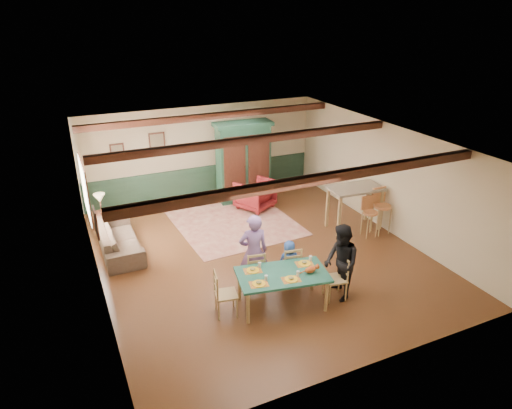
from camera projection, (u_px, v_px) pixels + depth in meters
name	position (u px, v px, depth m)	size (l,w,h in m)	color
floor	(259.00, 253.00, 10.61)	(8.00, 8.00, 0.00)	#492614
wall_back	(202.00, 152.00, 13.41)	(7.00, 0.02, 2.70)	beige
wall_left	(94.00, 229.00, 8.74)	(0.02, 8.00, 2.70)	beige
wall_right	(386.00, 177.00, 11.41)	(0.02, 8.00, 2.70)	beige
ceiling	(259.00, 141.00, 9.53)	(7.00, 8.00, 0.02)	white
wainscot_back	(204.00, 181.00, 13.75)	(6.95, 0.03, 0.90)	#1D3627
ceiling_beam_front	(317.00, 179.00, 7.65)	(6.95, 0.16, 0.16)	black
ceiling_beam_mid	(251.00, 140.00, 9.90)	(6.95, 0.16, 0.16)	black
ceiling_beam_back	(212.00, 116.00, 12.07)	(6.95, 0.16, 0.16)	black
window_left	(85.00, 190.00, 10.09)	(0.06, 1.60, 1.30)	white
picture_left_wall	(96.00, 223.00, 8.09)	(0.04, 0.42, 0.52)	gray
picture_back_a	(157.00, 142.00, 12.71)	(0.45, 0.04, 0.55)	gray
picture_back_b	(117.00, 152.00, 12.35)	(0.38, 0.04, 0.48)	gray
dining_table	(282.00, 290.00, 8.63)	(1.68, 0.94, 0.70)	#1A5443
dining_chair_far_left	(254.00, 270.00, 9.11)	(0.39, 0.41, 0.89)	#A28351
dining_chair_far_right	(290.00, 265.00, 9.28)	(0.39, 0.41, 0.89)	#A28351
dining_chair_end_left	(226.00, 293.00, 8.36)	(0.39, 0.41, 0.89)	#A28351
dining_chair_end_right	(335.00, 278.00, 8.83)	(0.39, 0.41, 0.89)	#A28351
person_man	(253.00, 252.00, 9.03)	(0.59, 0.39, 1.61)	#7F5B9D
person_woman	(341.00, 263.00, 8.72)	(0.75, 0.58, 1.54)	black
person_child	(289.00, 262.00, 9.33)	(0.46, 0.30, 0.94)	#244893
cat	(310.00, 269.00, 8.49)	(0.34, 0.13, 0.17)	#CC5524
place_setting_near_left	(259.00, 282.00, 8.15)	(0.37, 0.28, 0.11)	yellow
place_setting_near_center	(291.00, 277.00, 8.28)	(0.37, 0.28, 0.11)	yellow
place_setting_far_left	(253.00, 268.00, 8.56)	(0.37, 0.28, 0.11)	yellow
place_setting_far_right	(305.00, 262.00, 8.79)	(0.37, 0.28, 0.11)	yellow
area_rug	(232.00, 220.00, 12.26)	(2.93, 3.48, 0.01)	beige
armoire	(243.00, 162.00, 13.14)	(1.65, 0.66, 2.32)	#17392A
armchair	(255.00, 194.00, 12.85)	(0.90, 0.93, 0.84)	#541017
sofa	(119.00, 239.00, 10.59)	(2.13, 0.83, 0.62)	#43342A
end_table	(103.00, 223.00, 11.46)	(0.45, 0.45, 0.55)	black
table_lamp	(100.00, 204.00, 11.25)	(0.28, 0.28, 0.51)	#D6C38A
counter_table	(354.00, 208.00, 11.62)	(1.35, 0.79, 1.13)	tan
bar_stool_left	(370.00, 217.00, 11.24)	(0.36, 0.39, 1.01)	#CF8450
bar_stool_right	(382.00, 211.00, 11.36)	(0.41, 0.46, 1.17)	#CF8450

